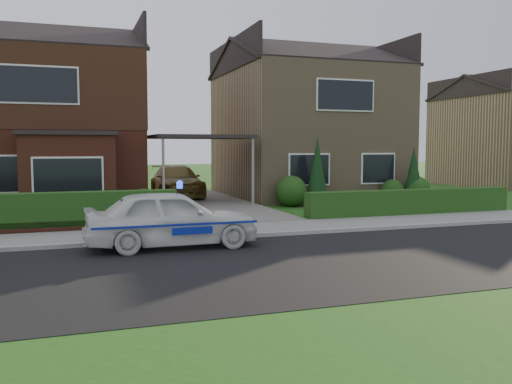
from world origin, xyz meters
name	(u,v)px	position (x,y,z in m)	size (l,w,h in m)	color
ground	(324,260)	(0.00, 0.00, 0.00)	(120.00, 120.00, 0.00)	#144311
road	(324,260)	(0.00, 0.00, 0.00)	(60.00, 6.00, 0.02)	black
kerb	(272,235)	(0.00, 3.05, 0.06)	(60.00, 0.16, 0.12)	#9E9993
sidewalk	(258,229)	(0.00, 4.10, 0.05)	(60.00, 2.00, 0.10)	slate
grass_verge	(512,345)	(0.00, -5.00, 0.00)	(60.00, 4.00, 0.01)	#144311
driveway	(201,204)	(0.00, 11.00, 0.06)	(3.80, 12.00, 0.12)	#666059
house_left	(45,110)	(-5.78, 13.90, 3.81)	(7.50, 9.53, 7.25)	brown
house_right	(305,118)	(5.80, 13.99, 3.66)	(7.50, 8.06, 7.25)	#977D5C
carport_link	(201,138)	(0.00, 10.95, 2.66)	(3.80, 3.00, 2.77)	black
dwarf_wall	(34,228)	(-5.80, 5.30, 0.18)	(7.70, 0.25, 0.36)	brown
hedge_left	(35,234)	(-5.80, 5.45, 0.00)	(7.50, 0.55, 0.90)	#1A3E13
hedge_right	(410,216)	(5.80, 5.35, 0.00)	(7.50, 0.55, 0.80)	#1A3E13
shrub_left_mid	(98,195)	(-4.00, 9.30, 0.66)	(1.32, 1.32, 1.32)	#1A3E13
shrub_left_near	(144,200)	(-2.40, 9.60, 0.42)	(0.84, 0.84, 0.84)	#1A3E13
shrub_right_near	(291,191)	(3.20, 9.40, 0.60)	(1.20, 1.20, 1.20)	#1A3E13
shrub_right_mid	(392,191)	(7.80, 9.50, 0.48)	(0.96, 0.96, 0.96)	#1A3E13
shrub_right_far	(417,189)	(8.80, 9.20, 0.54)	(1.08, 1.08, 1.08)	#1A3E13
conifer_a	(317,173)	(4.20, 9.20, 1.30)	(0.90, 0.90, 2.60)	black
conifer_b	(413,176)	(8.60, 9.20, 1.10)	(0.90, 0.90, 2.20)	black
neighbour_right	(508,142)	(20.00, 16.00, 2.60)	(6.50, 7.00, 5.20)	#977D5C
police_car	(172,219)	(-2.70, 2.40, 0.67)	(3.60, 3.92, 1.50)	silver
driveway_car	(177,181)	(-0.45, 13.75, 0.79)	(1.89, 4.64, 1.35)	brown
potted_plant_a	(113,204)	(-3.54, 8.66, 0.40)	(0.42, 0.29, 0.81)	gray
potted_plant_b	(144,203)	(-2.50, 9.00, 0.36)	(0.32, 0.40, 0.72)	gray
potted_plant_c	(144,204)	(-2.50, 8.87, 0.36)	(0.40, 0.40, 0.71)	gray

